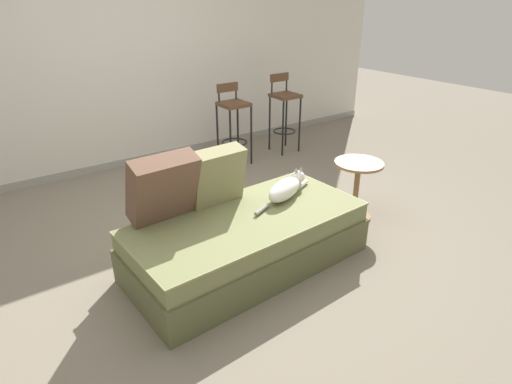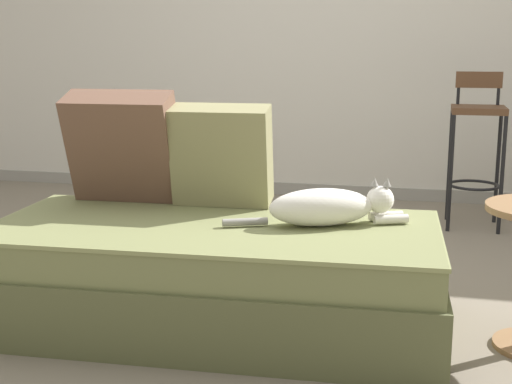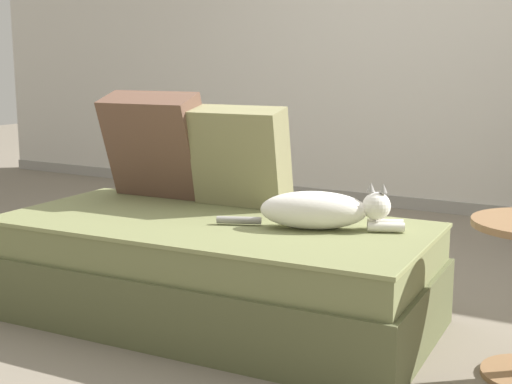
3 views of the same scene
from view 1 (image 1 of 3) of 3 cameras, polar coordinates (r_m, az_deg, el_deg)
name	(u,v)px [view 1 (image 1 of 3)]	position (r m, az deg, el deg)	size (l,w,h in m)	color
ground_plane	(221,242)	(3.68, -4.65, -6.65)	(16.00, 16.00, 0.00)	slate
wall_back_panel	(112,55)	(5.24, -18.63, 16.95)	(8.00, 0.10, 2.60)	silver
wall_baseboard_trim	(128,162)	(5.49, -16.67, 3.90)	(8.00, 0.02, 0.09)	gray
couch	(248,240)	(3.28, -1.13, -6.45)	(1.85, 0.94, 0.42)	brown
throw_pillow_corner	(163,188)	(3.09, -12.31, 0.57)	(0.49, 0.33, 0.51)	brown
throw_pillow_middle	(217,176)	(3.30, -5.27, 2.15)	(0.44, 0.25, 0.45)	#847F56
cat	(286,188)	(3.45, 4.06, 0.53)	(0.72, 0.34, 0.19)	white
bar_stool_near_window	(233,117)	(5.19, -3.05, 10.02)	(0.32, 0.32, 0.96)	black
bar_stool_by_doorway	(284,106)	(5.64, 3.80, 11.33)	(0.32, 0.32, 1.00)	black
side_table	(357,182)	(4.01, 13.31, 1.31)	(0.44, 0.44, 0.56)	olive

